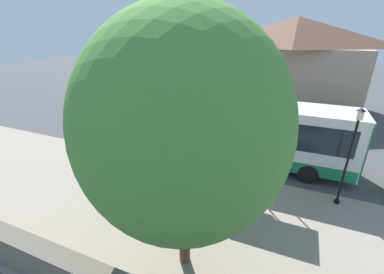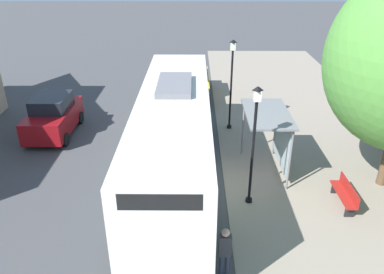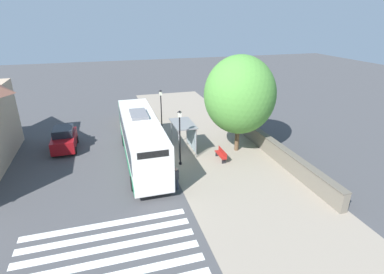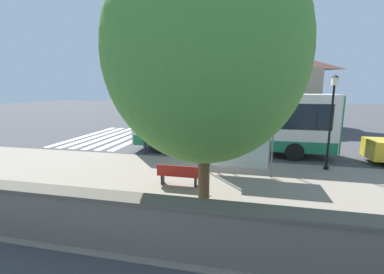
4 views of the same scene
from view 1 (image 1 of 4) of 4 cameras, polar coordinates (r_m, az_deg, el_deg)
name	(u,v)px [view 1 (image 1 of 4)]	position (r m, az deg, el deg)	size (l,w,h in m)	color
ground_plane	(228,173)	(14.47, 8.08, -8.03)	(120.00, 120.00, 0.00)	#424244
sidewalk_plaza	(199,227)	(10.99, 1.49, -19.32)	(9.00, 44.00, 0.02)	gray
crosswalk_stripes	(136,123)	(22.34, -12.28, 3.12)	(9.00, 5.25, 0.01)	silver
background_building	(292,62)	(27.74, 21.42, 15.17)	(7.28, 12.82, 8.44)	tan
bus	(245,129)	(15.27, 11.62, 1.66)	(2.69, 11.85, 3.82)	silver
bus_shelter	(245,156)	(11.67, 11.64, -4.19)	(1.72, 3.10, 2.62)	slate
pedestrian	(158,142)	(15.88, -7.58, -1.03)	(0.34, 0.22, 1.69)	#2D3347
bench	(174,205)	(11.29, -3.99, -14.93)	(0.40, 1.76, 0.88)	maroon
street_lamp_near	(206,132)	(12.89, 3.07, 1.21)	(0.28, 0.28, 4.44)	black
street_lamp_far	(350,151)	(12.64, 31.73, -2.57)	(0.28, 0.28, 4.55)	black
shade_tree	(183,127)	(6.99, -2.04, 2.15)	(5.83, 5.83, 8.14)	brown
parked_car_far_lane	(318,122)	(21.31, 26.22, 2.95)	(1.99, 3.92, 1.96)	maroon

